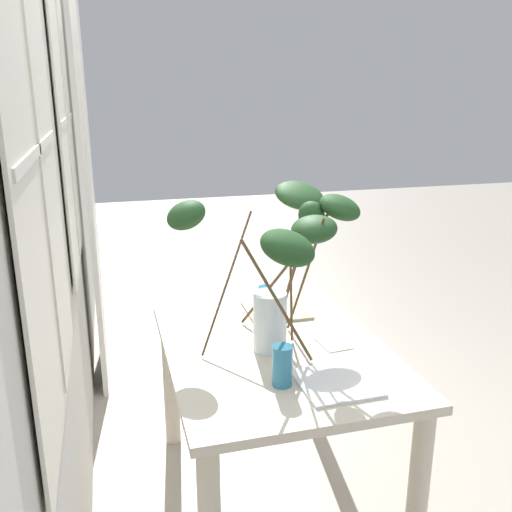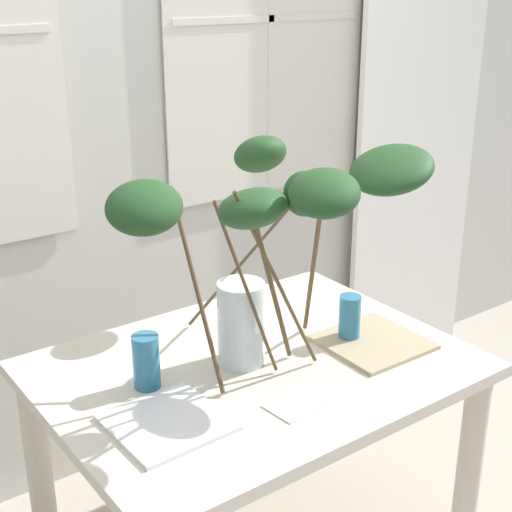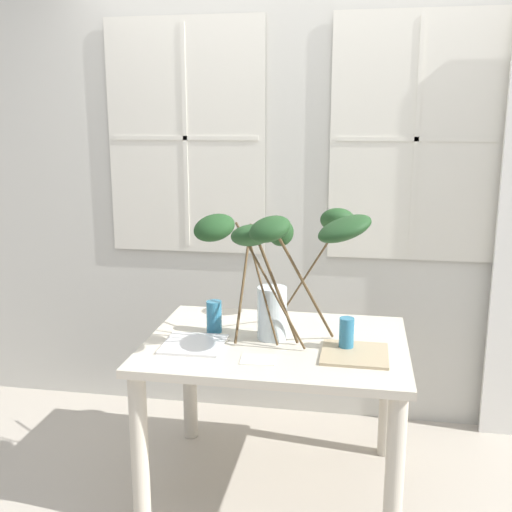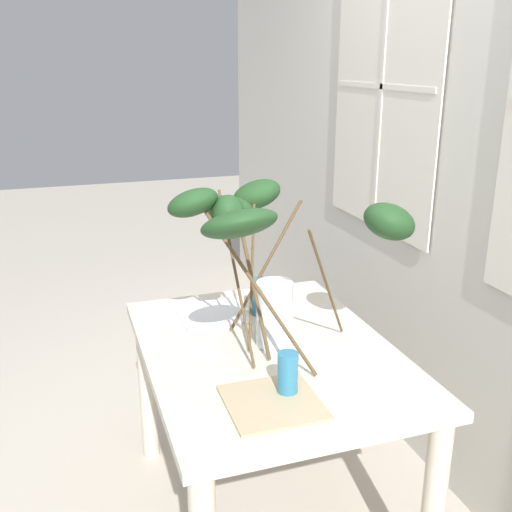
{
  "view_description": "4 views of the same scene",
  "coord_description": "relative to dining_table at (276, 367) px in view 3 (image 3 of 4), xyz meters",
  "views": [
    {
      "loc": [
        -1.98,
        0.62,
        1.74
      ],
      "look_at": [
        0.02,
        0.07,
        1.11
      ],
      "focal_mm": 39.33,
      "sensor_mm": 36.0,
      "label": 1
    },
    {
      "loc": [
        -1.09,
        -1.49,
        1.76
      ],
      "look_at": [
        0.05,
        0.07,
        1.02
      ],
      "focal_mm": 52.05,
      "sensor_mm": 36.0,
      "label": 2
    },
    {
      "loc": [
        0.35,
        -2.55,
        1.7
      ],
      "look_at": [
        -0.1,
        0.06,
        1.11
      ],
      "focal_mm": 42.37,
      "sensor_mm": 36.0,
      "label": 3
    },
    {
      "loc": [
        1.82,
        -0.66,
        1.72
      ],
      "look_at": [
        -0.08,
        -0.02,
        1.06
      ],
      "focal_mm": 41.84,
      "sensor_mm": 36.0,
      "label": 4
    }
  ],
  "objects": [
    {
      "name": "ground",
      "position": [
        0.0,
        0.0,
        -0.6
      ],
      "size": [
        14.0,
        14.0,
        0.0
      ],
      "primitive_type": "plane",
      "color": "#B7AD9E"
    },
    {
      "name": "back_wall_with_windows",
      "position": [
        -0.0,
        0.83,
        0.85
      ],
      "size": [
        5.81,
        0.14,
        2.89
      ],
      "color": "beige",
      "rests_on": "ground"
    },
    {
      "name": "dining_table",
      "position": [
        0.0,
        0.0,
        0.0
      ],
      "size": [
        1.17,
        0.87,
        0.73
      ],
      "color": "beige",
      "rests_on": "ground"
    },
    {
      "name": "vase_with_branches",
      "position": [
        0.02,
        -0.02,
        0.55
      ],
      "size": [
        0.85,
        0.79,
        0.65
      ],
      "color": "silver",
      "rests_on": "dining_table"
    },
    {
      "name": "drinking_glass_blue_left",
      "position": [
        -0.3,
        0.07,
        0.2
      ],
      "size": [
        0.07,
        0.07,
        0.15
      ],
      "primitive_type": "cylinder",
      "color": "teal",
      "rests_on": "dining_table"
    },
    {
      "name": "drinking_glass_blue_right",
      "position": [
        0.31,
        -0.05,
        0.2
      ],
      "size": [
        0.06,
        0.06,
        0.14
      ],
      "primitive_type": "cylinder",
      "color": "teal",
      "rests_on": "dining_table"
    },
    {
      "name": "plate_square_left",
      "position": [
        -0.35,
        -0.12,
        0.13
      ],
      "size": [
        0.27,
        0.27,
        0.01
      ],
      "primitive_type": "cube",
      "rotation": [
        0.0,
        0.0,
        0.03
      ],
      "color": "white",
      "rests_on": "dining_table"
    },
    {
      "name": "plate_square_right",
      "position": [
        0.35,
        -0.11,
        0.13
      ],
      "size": [
        0.28,
        0.28,
        0.01
      ],
      "primitive_type": "cube",
      "rotation": [
        0.0,
        0.0,
        -0.01
      ],
      "color": "tan",
      "rests_on": "dining_table"
    },
    {
      "name": "napkin_folded",
      "position": [
        -0.04,
        -0.24,
        0.13
      ],
      "size": [
        0.15,
        0.12,
        0.0
      ],
      "primitive_type": "cube",
      "rotation": [
        0.0,
        0.0,
        0.09
      ],
      "color": "silver",
      "rests_on": "dining_table"
    }
  ]
}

